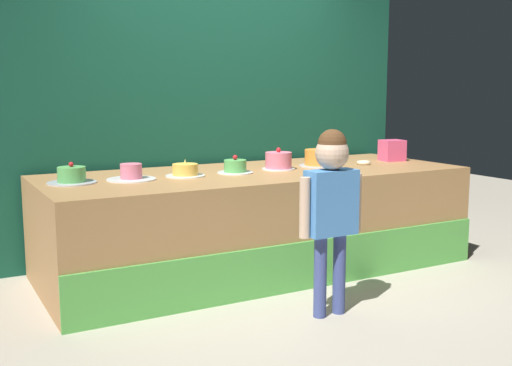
# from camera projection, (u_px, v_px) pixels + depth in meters

# --- Properties ---
(ground_plane) EXTENTS (12.00, 12.00, 0.00)m
(ground_plane) POSITION_uv_depth(u_px,v_px,m) (300.00, 290.00, 4.47)
(ground_plane) COLOR #BCB29E
(stage_platform) EXTENTS (3.38, 1.31, 0.80)m
(stage_platform) POSITION_uv_depth(u_px,v_px,m) (257.00, 220.00, 4.96)
(stage_platform) COLOR #B27F4C
(stage_platform) RESTS_ON ground_plane
(curtain_backdrop) EXTENTS (3.83, 0.08, 2.78)m
(curtain_backdrop) POSITION_uv_depth(u_px,v_px,m) (217.00, 95.00, 5.46)
(curtain_backdrop) COLOR #144C38
(curtain_backdrop) RESTS_ON ground_plane
(child_figure) EXTENTS (0.46, 0.21, 1.20)m
(child_figure) POSITION_uv_depth(u_px,v_px,m) (331.00, 197.00, 3.86)
(child_figure) COLOR #3F4C8C
(child_figure) RESTS_ON ground_plane
(pink_box) EXTENTS (0.22, 0.20, 0.19)m
(pink_box) POSITION_uv_depth(u_px,v_px,m) (392.00, 150.00, 5.62)
(pink_box) COLOR #F15180
(pink_box) RESTS_ON stage_platform
(donut) EXTENTS (0.12, 0.12, 0.03)m
(donut) POSITION_uv_depth(u_px,v_px,m) (364.00, 163.00, 5.34)
(donut) COLOR beige
(donut) RESTS_ON stage_platform
(cake_far_left) EXTENTS (0.34, 0.34, 0.15)m
(cake_far_left) POSITION_uv_depth(u_px,v_px,m) (72.00, 176.00, 4.26)
(cake_far_left) COLOR silver
(cake_far_left) RESTS_ON stage_platform
(cake_left) EXTENTS (0.35, 0.35, 0.12)m
(cake_left) POSITION_uv_depth(u_px,v_px,m) (131.00, 174.00, 4.42)
(cake_left) COLOR white
(cake_left) RESTS_ON stage_platform
(cake_center_left) EXTENTS (0.30, 0.30, 0.13)m
(cake_center_left) POSITION_uv_depth(u_px,v_px,m) (185.00, 171.00, 4.60)
(cake_center_left) COLOR white
(cake_center_left) RESTS_ON stage_platform
(cake_center_right) EXTENTS (0.28, 0.28, 0.14)m
(cake_center_right) POSITION_uv_depth(u_px,v_px,m) (235.00, 167.00, 4.78)
(cake_center_right) COLOR white
(cake_center_right) RESTS_ON stage_platform
(cake_right) EXTENTS (0.27, 0.27, 0.18)m
(cake_right) POSITION_uv_depth(u_px,v_px,m) (278.00, 161.00, 5.00)
(cake_right) COLOR white
(cake_right) RESTS_ON stage_platform
(cake_far_right) EXTENTS (0.33, 0.33, 0.18)m
(cake_far_right) POSITION_uv_depth(u_px,v_px,m) (319.00, 158.00, 5.22)
(cake_far_right) COLOR silver
(cake_far_right) RESTS_ON stage_platform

